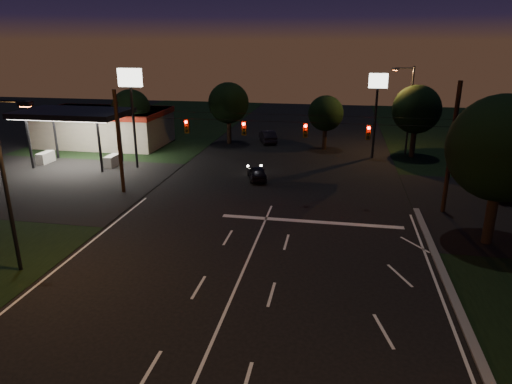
% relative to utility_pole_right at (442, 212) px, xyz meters
% --- Properties ---
extents(ground, '(140.00, 140.00, 0.00)m').
position_rel_utility_pole_right_xyz_m(ground, '(-12.00, -15.00, 0.00)').
color(ground, black).
rests_on(ground, ground).
extents(cross_street_left, '(20.00, 16.00, 0.02)m').
position_rel_utility_pole_right_xyz_m(cross_street_left, '(-32.00, 1.00, 0.00)').
color(cross_street_left, black).
rests_on(cross_street_left, ground).
extents(stop_bar, '(12.00, 0.50, 0.01)m').
position_rel_utility_pole_right_xyz_m(stop_bar, '(-9.00, -3.50, 0.01)').
color(stop_bar, silver).
rests_on(stop_bar, ground).
extents(utility_pole_right, '(0.30, 0.30, 9.00)m').
position_rel_utility_pole_right_xyz_m(utility_pole_right, '(0.00, 0.00, 0.00)').
color(utility_pole_right, black).
rests_on(utility_pole_right, ground).
extents(utility_pole_left, '(0.28, 0.28, 8.00)m').
position_rel_utility_pole_right_xyz_m(utility_pole_left, '(-24.00, 0.00, 0.00)').
color(utility_pole_left, black).
rests_on(utility_pole_left, ground).
extents(signal_span, '(24.00, 0.40, 1.56)m').
position_rel_utility_pole_right_xyz_m(signal_span, '(-12.00, -0.04, 5.50)').
color(signal_span, black).
rests_on(signal_span, ground).
extents(gas_station, '(14.20, 16.10, 5.25)m').
position_rel_utility_pole_right_xyz_m(gas_station, '(-33.86, 15.39, 2.38)').
color(gas_station, gray).
rests_on(gas_station, ground).
extents(pole_sign_left_near, '(2.20, 0.30, 9.10)m').
position_rel_utility_pole_right_xyz_m(pole_sign_left_near, '(-26.00, 7.00, 6.98)').
color(pole_sign_left_near, black).
rests_on(pole_sign_left_near, ground).
extents(pole_sign_right, '(1.80, 0.30, 8.40)m').
position_rel_utility_pole_right_xyz_m(pole_sign_right, '(-4.00, 15.00, 6.24)').
color(pole_sign_right, black).
rests_on(pole_sign_right, ground).
extents(street_light_left, '(2.20, 0.35, 9.00)m').
position_rel_utility_pole_right_xyz_m(street_light_left, '(-23.24, -13.00, 5.24)').
color(street_light_left, black).
rests_on(street_light_left, ground).
extents(street_light_right_far, '(2.20, 0.35, 9.00)m').
position_rel_utility_pole_right_xyz_m(street_light_right_far, '(-0.76, 17.00, 5.24)').
color(street_light_right_far, black).
rests_on(street_light_right_far, ground).
extents(tree_right_near, '(6.00, 6.00, 8.76)m').
position_rel_utility_pole_right_xyz_m(tree_right_near, '(1.53, -4.83, 5.68)').
color(tree_right_near, black).
rests_on(tree_right_near, ground).
extents(tree_far_a, '(4.20, 4.20, 6.42)m').
position_rel_utility_pole_right_xyz_m(tree_far_a, '(-29.98, 15.12, 4.26)').
color(tree_far_a, black).
rests_on(tree_far_a, ground).
extents(tree_far_b, '(4.60, 4.60, 6.98)m').
position_rel_utility_pole_right_xyz_m(tree_far_b, '(-19.98, 19.13, 4.61)').
color(tree_far_b, black).
rests_on(tree_far_b, ground).
extents(tree_far_c, '(3.80, 3.80, 5.86)m').
position_rel_utility_pole_right_xyz_m(tree_far_c, '(-8.98, 18.10, 3.90)').
color(tree_far_c, black).
rests_on(tree_far_c, ground).
extents(tree_far_d, '(4.80, 4.80, 7.30)m').
position_rel_utility_pole_right_xyz_m(tree_far_d, '(0.02, 16.13, 4.83)').
color(tree_far_d, black).
rests_on(tree_far_d, ground).
extents(tree_far_e, '(4.00, 4.00, 6.18)m').
position_rel_utility_pole_right_xyz_m(tree_far_e, '(8.02, 14.11, 4.11)').
color(tree_far_e, black).
rests_on(tree_far_e, ground).
extents(car_oncoming_a, '(2.43, 3.85, 1.22)m').
position_rel_utility_pole_right_xyz_m(car_oncoming_a, '(-14.21, 5.26, 0.61)').
color(car_oncoming_a, black).
rests_on(car_oncoming_a, ground).
extents(car_oncoming_b, '(2.84, 4.52, 1.41)m').
position_rel_utility_pole_right_xyz_m(car_oncoming_b, '(-15.69, 20.44, 0.70)').
color(car_oncoming_b, black).
rests_on(car_oncoming_b, ground).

